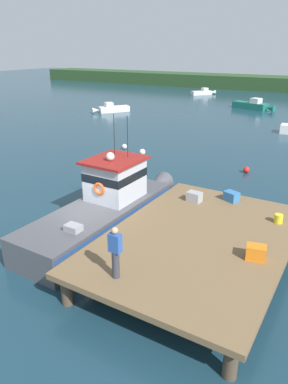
{
  "coord_description": "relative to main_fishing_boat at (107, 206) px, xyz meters",
  "views": [
    {
      "loc": [
        8.99,
        -10.73,
        7.43
      ],
      "look_at": [
        1.2,
        2.16,
        1.4
      ],
      "focal_mm": 33.82,
      "sensor_mm": 36.0,
      "label": 1
    }
  ],
  "objects": [
    {
      "name": "mooring_buoy_spare_mooring",
      "position": [
        -6.85,
        11.45,
        -0.81
      ],
      "size": [
        0.4,
        0.4,
        0.4
      ],
      "primitive_type": "sphere",
      "color": "silver",
      "rests_on": "ground"
    },
    {
      "name": "ground_plane",
      "position": [
        -0.21,
        -0.72,
        -1.01
      ],
      "size": [
        200.0,
        200.0,
        0.0
      ],
      "primitive_type": "plane",
      "color": "#193847"
    },
    {
      "name": "crate_single_far",
      "position": [
        6.71,
        -1.19,
        0.43
      ],
      "size": [
        0.68,
        0.57,
        0.47
      ],
      "primitive_type": "cube",
      "rotation": [
        0.0,
        0.0,
        0.23
      ],
      "color": "orange",
      "rests_on": "dock"
    },
    {
      "name": "crate_stack_near_edge",
      "position": [
        4.53,
        2.94,
        0.4
      ],
      "size": [
        0.72,
        0.63,
        0.42
      ],
      "primitive_type": "cube",
      "rotation": [
        0.0,
        0.0,
        -0.37
      ],
      "color": "#3370B2",
      "rests_on": "dock"
    },
    {
      "name": "bait_bucket",
      "position": [
        6.76,
        1.82,
        0.36
      ],
      "size": [
        0.32,
        0.32,
        0.34
      ],
      "primitive_type": "cylinder",
      "color": "yellow",
      "rests_on": "dock"
    },
    {
      "name": "crate_single_by_cleat",
      "position": [
        3.17,
        2.06,
        0.41
      ],
      "size": [
        0.64,
        0.5,
        0.43
      ],
      "primitive_type": "cube",
      "rotation": [
        0.0,
        0.0,
        -0.1
      ],
      "color": "#9E9EA3",
      "rests_on": "dock"
    },
    {
      "name": "moored_boat_off_the_point",
      "position": [
        -15.15,
        47.41,
        -0.62
      ],
      "size": [
        3.41,
        4.09,
        1.13
      ],
      "color": "silver",
      "rests_on": "ground"
    },
    {
      "name": "moored_boat_mid_harbor",
      "position": [
        -18.04,
        25.15,
        -0.6
      ],
      "size": [
        3.44,
        4.39,
        1.19
      ],
      "color": "white",
      "rests_on": "ground"
    },
    {
      "name": "mooring_buoy_inshore",
      "position": [
        3.06,
        10.62,
        -0.8
      ],
      "size": [
        0.41,
        0.41,
        0.41
      ],
      "primitive_type": "sphere",
      "color": "red",
      "rests_on": "ground"
    },
    {
      "name": "mooring_buoy_channel_marker",
      "position": [
        -4.75,
        10.7,
        -0.78
      ],
      "size": [
        0.46,
        0.46,
        0.46
      ],
      "primitive_type": "sphere",
      "color": "silver",
      "rests_on": "ground"
    },
    {
      "name": "deckhand_by_the_boat",
      "position": [
        3.5,
        -4.28,
        1.05
      ],
      "size": [
        0.36,
        0.22,
        1.63
      ],
      "color": "#383842",
      "rests_on": "dock"
    },
    {
      "name": "dock",
      "position": [
        4.59,
        -0.72,
        0.07
      ],
      "size": [
        6.0,
        9.0,
        1.2
      ],
      "color": "#4C3D2D",
      "rests_on": "ground"
    },
    {
      "name": "moored_boat_far_left",
      "position": [
        -3.69,
        36.3,
        -0.51
      ],
      "size": [
        5.79,
        2.69,
        1.45
      ],
      "color": "#196B5B",
      "rests_on": "ground"
    },
    {
      "name": "main_fishing_boat",
      "position": [
        0.0,
        0.0,
        0.0
      ],
      "size": [
        2.6,
        9.81,
        4.8
      ],
      "color": "#4C4C51",
      "rests_on": "ground"
    }
  ]
}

